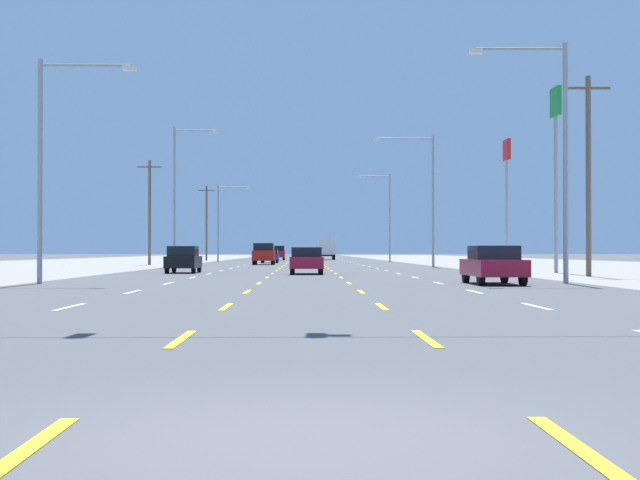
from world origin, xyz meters
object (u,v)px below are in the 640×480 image
hatchback_far_left_mid (183,259)px  sedan_center_turn_farther (305,256)px  streetlight_left_row_0 (50,153)px  sedan_inner_left_far (270,256)px  box_truck_inner_right_distant_b (327,247)px  sedan_center_turn_farthest (303,255)px  suv_inner_left_midfar (264,254)px  streetlight_right_row_2 (387,211)px  sedan_center_turn_near (307,260)px  streetlight_right_row_1 (427,190)px  suv_inner_left_distant_a (278,253)px  streetlight_left_row_1 (178,188)px  pole_sign_right_row_1 (556,138)px  pole_sign_right_row_2 (507,172)px  streetlight_left_row_2 (222,217)px  streetlight_right_row_0 (556,144)px  sedan_far_right_nearest (493,264)px

hatchback_far_left_mid → sedan_center_turn_farther: hatchback_far_left_mid is taller
sedan_center_turn_farther → streetlight_left_row_0: bearing=-98.8°
sedan_inner_left_far → box_truck_inner_right_distant_b: 36.59m
sedan_center_turn_farthest → box_truck_inner_right_distant_b: 19.67m
suv_inner_left_midfar → sedan_inner_left_far: 12.32m
box_truck_inner_right_distant_b → streetlight_right_row_2: (6.52, -24.78, 4.10)m
sedan_center_turn_near → box_truck_inner_right_distant_b: box_truck_inner_right_distant_b is taller
streetlight_right_row_1 → streetlight_right_row_2: 36.30m
suv_inner_left_distant_a → streetlight_left_row_1: size_ratio=0.45×
sedan_inner_left_far → sedan_center_turn_farthest: same height
sedan_center_turn_farthest → pole_sign_right_row_1: size_ratio=0.42×
box_truck_inner_right_distant_b → pole_sign_right_row_2: 59.68m
sedan_center_turn_farthest → streetlight_left_row_0: streetlight_left_row_0 is taller
streetlight_left_row_1 → streetlight_right_row_1: 19.51m
sedan_center_turn_near → sedan_inner_left_far: same height
sedan_center_turn_near → streetlight_left_row_2: 58.77m
sedan_center_turn_near → hatchback_far_left_mid: bearing=161.0°
suv_inner_left_distant_a → streetlight_left_row_0: bearing=-93.8°
suv_inner_left_midfar → pole_sign_right_row_1: pole_sign_right_row_1 is taller
suv_inner_left_distant_a → box_truck_inner_right_distant_b: box_truck_inner_right_distant_b is taller
hatchback_far_left_mid → sedan_center_turn_farthest: size_ratio=0.87×
suv_inner_left_midfar → streetlight_right_row_1: size_ratio=0.47×
sedan_center_turn_near → box_truck_inner_right_distant_b: (3.13, 82.54, 1.08)m
hatchback_far_left_mid → streetlight_right_row_0: streetlight_right_row_0 is taller
sedan_far_right_nearest → sedan_inner_left_far: same height
pole_sign_right_row_1 → streetlight_left_row_1: (-24.44, 18.92, -1.62)m
hatchback_far_left_mid → sedan_center_turn_farthest: hatchback_far_left_mid is taller
pole_sign_right_row_1 → streetlight_left_row_0: bearing=-144.5°
box_truck_inner_right_distant_b → streetlight_right_row_0: bearing=-86.2°
streetlight_left_row_2 → sedan_center_turn_farthest: bearing=29.6°
sedan_inner_left_far → streetlight_left_row_2: (-6.12, 11.15, 4.52)m
suv_inner_left_distant_a → pole_sign_right_row_1: 76.13m
sedan_center_turn_near → streetlight_right_row_1: 24.06m
box_truck_inner_right_distant_b → pole_sign_right_row_2: (13.41, -57.84, 5.96)m
pole_sign_right_row_2 → streetlight_right_row_2: bearing=101.8°
sedan_center_turn_farther → streetlight_left_row_1: bearing=-109.8°
pole_sign_right_row_2 → streetlight_left_row_1: (-26.53, -3.23, -1.60)m
hatchback_far_left_mid → streetlight_left_row_2: 55.58m
sedan_far_right_nearest → pole_sign_right_row_2: (9.48, 40.15, 7.04)m
hatchback_far_left_mid → suv_inner_left_distant_a: bearing=87.4°
sedan_center_turn_near → pole_sign_right_row_1: pole_sign_right_row_1 is taller
pole_sign_right_row_2 → streetlight_right_row_2: size_ratio=1.01×
pole_sign_right_row_1 → sedan_center_turn_near: bearing=-170.0°
sedan_center_turn_near → streetlight_left_row_0: (-9.89, -14.84, 4.28)m
hatchback_far_left_mid → streetlight_right_row_1: bearing=48.9°
pole_sign_right_row_2 → suv_inner_left_midfar: bearing=154.8°
suv_inner_left_midfar → pole_sign_right_row_1: bearing=-60.1°
sedan_center_turn_farther → streetlight_right_row_1: bearing=-71.0°
streetlight_left_row_1 → sedan_center_turn_near: bearing=-65.0°
pole_sign_right_row_2 → sedan_center_turn_near: bearing=-123.8°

